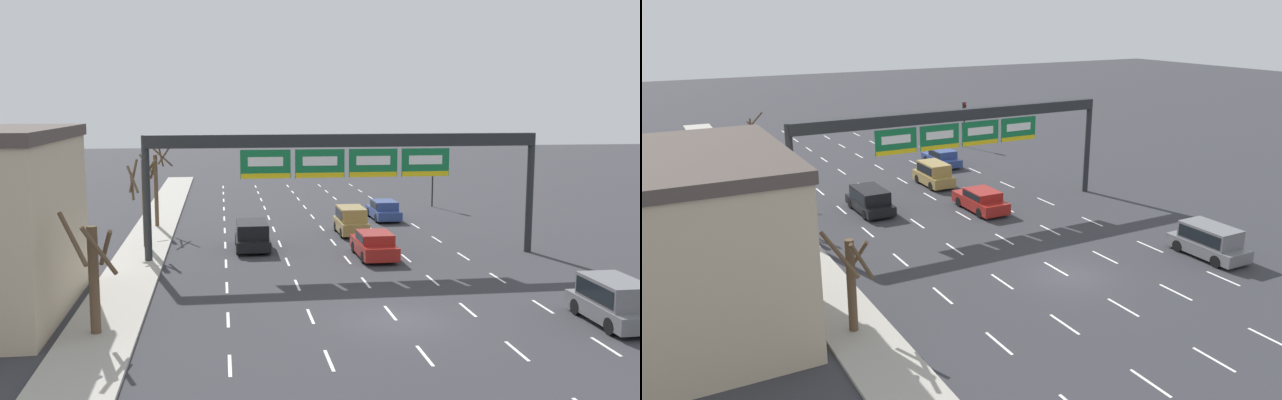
{
  "view_description": "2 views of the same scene",
  "coord_description": "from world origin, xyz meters",
  "views": [
    {
      "loc": [
        -6.76,
        -26.59,
        8.58
      ],
      "look_at": [
        -1.29,
        12.63,
        3.12
      ],
      "focal_mm": 40.0,
      "sensor_mm": 36.0,
      "label": 1
    },
    {
      "loc": [
        -18.61,
        -22.87,
        12.84
      ],
      "look_at": [
        -3.32,
        5.1,
        3.13
      ],
      "focal_mm": 35.0,
      "sensor_mm": 36.0,
      "label": 2
    }
  ],
  "objects": [
    {
      "name": "car_red",
      "position": [
        1.57,
        11.39,
        0.78
      ],
      "size": [
        1.93,
        4.63,
        1.47
      ],
      "color": "maroon",
      "rests_on": "ground_plane"
    },
    {
      "name": "car_blue",
      "position": [
        5.02,
        23.95,
        0.76
      ],
      "size": [
        1.81,
        4.49,
        1.43
      ],
      "color": "navy",
      "rests_on": "ground_plane"
    },
    {
      "name": "tree_bare_second",
      "position": [
        -11.11,
        22.65,
        3.15
      ],
      "size": [
        2.4,
        2.49,
        5.81
      ],
      "color": "brown",
      "rests_on": "sidewalk_left"
    },
    {
      "name": "tree_bare_closest",
      "position": [
        -11.28,
        15.58,
        3.12
      ],
      "size": [
        1.82,
        1.89,
        5.13
      ],
      "color": "brown",
      "rests_on": "sidewalk_left"
    },
    {
      "name": "lane_dashes",
      "position": [
        0.0,
        13.5,
        0.0
      ],
      "size": [
        13.32,
        67.0,
        0.01
      ],
      "color": "white",
      "rests_on": "ground_plane"
    },
    {
      "name": "traffic_light_near_gantry",
      "position": [
        10.47,
        29.83,
        3.12
      ],
      "size": [
        0.3,
        0.35,
        4.36
      ],
      "color": "black",
      "rests_on": "ground_plane"
    },
    {
      "name": "sidewalk_left",
      "position": [
        -11.3,
        0.0,
        0.07
      ],
      "size": [
        2.8,
        110.0,
        0.15
      ],
      "color": "#A8A399",
      "rests_on": "ground_plane"
    },
    {
      "name": "sign_gantry",
      "position": [
        -0.0,
        11.7,
        5.82
      ],
      "size": [
        21.8,
        0.7,
        6.85
      ],
      "color": "#232628",
      "rests_on": "ground_plane"
    },
    {
      "name": "suv_grey",
      "position": [
        8.28,
        -1.56,
        0.98
      ],
      "size": [
        1.91,
        4.29,
        1.78
      ],
      "color": "slate",
      "rests_on": "ground_plane"
    },
    {
      "name": "suv_black",
      "position": [
        -5.02,
        14.71,
        0.9
      ],
      "size": [
        1.97,
        4.54,
        1.62
      ],
      "color": "black",
      "rests_on": "ground_plane"
    },
    {
      "name": "tree_bare_third",
      "position": [
        -11.43,
        -0.46,
        2.46
      ],
      "size": [
        2.14,
        1.97,
        4.54
      ],
      "color": "brown",
      "rests_on": "sidewalk_left"
    },
    {
      "name": "suv_gold",
      "position": [
        1.58,
        18.55,
        0.99
      ],
      "size": [
        1.8,
        4.03,
        1.8
      ],
      "color": "#A88947",
      "rests_on": "ground_plane"
    },
    {
      "name": "ground_plane",
      "position": [
        0.0,
        0.0,
        0.0
      ],
      "size": [
        220.0,
        220.0,
        0.0
      ],
      "primitive_type": "plane",
      "color": "#333338"
    }
  ]
}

